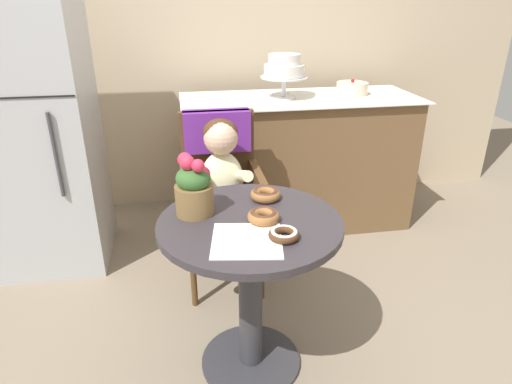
{
  "coord_description": "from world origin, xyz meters",
  "views": [
    {
      "loc": [
        -0.24,
        -1.49,
        1.52
      ],
      "look_at": [
        0.05,
        0.15,
        0.77
      ],
      "focal_mm": 31.06,
      "sensor_mm": 36.0,
      "label": 1
    }
  ],
  "objects_px": {
    "cafe_table": "(250,267)",
    "seated_child": "(223,176)",
    "donut_front": "(265,194)",
    "round_layer_cake": "(352,88)",
    "flower_vase": "(194,187)",
    "wicker_chair": "(220,172)",
    "refrigerator": "(33,125)",
    "tiered_cake_stand": "(284,69)",
    "donut_side": "(263,216)",
    "donut_mid": "(284,234)"
  },
  "relations": [
    {
      "from": "cafe_table",
      "to": "seated_child",
      "type": "relative_size",
      "value": 0.99
    },
    {
      "from": "donut_front",
      "to": "round_layer_cake",
      "type": "xyz_separation_m",
      "value": [
        0.82,
        1.15,
        0.2
      ]
    },
    {
      "from": "flower_vase",
      "to": "round_layer_cake",
      "type": "height_order",
      "value": "round_layer_cake"
    },
    {
      "from": "wicker_chair",
      "to": "round_layer_cake",
      "type": "distance_m",
      "value": 1.17
    },
    {
      "from": "cafe_table",
      "to": "seated_child",
      "type": "xyz_separation_m",
      "value": [
        -0.05,
        0.57,
        0.17
      ]
    },
    {
      "from": "wicker_chair",
      "to": "round_layer_cake",
      "type": "xyz_separation_m",
      "value": [
        0.96,
        0.61,
        0.3
      ]
    },
    {
      "from": "donut_front",
      "to": "refrigerator",
      "type": "relative_size",
      "value": 0.08
    },
    {
      "from": "wicker_chair",
      "to": "seated_child",
      "type": "distance_m",
      "value": 0.16
    },
    {
      "from": "flower_vase",
      "to": "seated_child",
      "type": "bearing_deg",
      "value": 71.67
    },
    {
      "from": "wicker_chair",
      "to": "seated_child",
      "type": "xyz_separation_m",
      "value": [
        -0.0,
        -0.16,
        0.04
      ]
    },
    {
      "from": "wicker_chair",
      "to": "tiered_cake_stand",
      "type": "relative_size",
      "value": 3.18
    },
    {
      "from": "wicker_chair",
      "to": "flower_vase",
      "type": "bearing_deg",
      "value": -110.6
    },
    {
      "from": "donut_front",
      "to": "tiered_cake_stand",
      "type": "distance_m",
      "value": 1.22
    },
    {
      "from": "donut_front",
      "to": "tiered_cake_stand",
      "type": "bearing_deg",
      "value": 73.21
    },
    {
      "from": "refrigerator",
      "to": "donut_front",
      "type": "bearing_deg",
      "value": -38.73
    },
    {
      "from": "tiered_cake_stand",
      "to": "seated_child",
      "type": "bearing_deg",
      "value": -123.43
    },
    {
      "from": "cafe_table",
      "to": "donut_side",
      "type": "height_order",
      "value": "donut_side"
    },
    {
      "from": "wicker_chair",
      "to": "refrigerator",
      "type": "xyz_separation_m",
      "value": [
        -1.0,
        0.37,
        0.21
      ]
    },
    {
      "from": "wicker_chair",
      "to": "tiered_cake_stand",
      "type": "bearing_deg",
      "value": 43.37
    },
    {
      "from": "seated_child",
      "to": "refrigerator",
      "type": "height_order",
      "value": "refrigerator"
    },
    {
      "from": "flower_vase",
      "to": "round_layer_cake",
      "type": "distance_m",
      "value": 1.67
    },
    {
      "from": "donut_mid",
      "to": "flower_vase",
      "type": "bearing_deg",
      "value": 139.31
    },
    {
      "from": "seated_child",
      "to": "donut_side",
      "type": "relative_size",
      "value": 5.86
    },
    {
      "from": "seated_child",
      "to": "donut_front",
      "type": "relative_size",
      "value": 5.66
    },
    {
      "from": "donut_mid",
      "to": "flower_vase",
      "type": "xyz_separation_m",
      "value": [
        -0.3,
        0.26,
        0.1
      ]
    },
    {
      "from": "seated_child",
      "to": "flower_vase",
      "type": "xyz_separation_m",
      "value": [
        -0.16,
        -0.47,
        0.16
      ]
    },
    {
      "from": "wicker_chair",
      "to": "flower_vase",
      "type": "height_order",
      "value": "flower_vase"
    },
    {
      "from": "wicker_chair",
      "to": "donut_front",
      "type": "height_order",
      "value": "wicker_chair"
    },
    {
      "from": "donut_mid",
      "to": "round_layer_cake",
      "type": "bearing_deg",
      "value": 61.34
    },
    {
      "from": "tiered_cake_stand",
      "to": "refrigerator",
      "type": "relative_size",
      "value": 0.18
    },
    {
      "from": "donut_front",
      "to": "tiered_cake_stand",
      "type": "relative_size",
      "value": 0.43
    },
    {
      "from": "tiered_cake_stand",
      "to": "cafe_table",
      "type": "bearing_deg",
      "value": -108.45
    },
    {
      "from": "donut_side",
      "to": "refrigerator",
      "type": "xyz_separation_m",
      "value": [
        -1.1,
        1.12,
        0.11
      ]
    },
    {
      "from": "wicker_chair",
      "to": "donut_side",
      "type": "distance_m",
      "value": 0.76
    },
    {
      "from": "wicker_chair",
      "to": "refrigerator",
      "type": "distance_m",
      "value": 1.09
    },
    {
      "from": "tiered_cake_stand",
      "to": "wicker_chair",
      "type": "bearing_deg",
      "value": -130.03
    },
    {
      "from": "wicker_chair",
      "to": "flower_vase",
      "type": "xyz_separation_m",
      "value": [
        -0.16,
        -0.63,
        0.19
      ]
    },
    {
      "from": "cafe_table",
      "to": "seated_child",
      "type": "distance_m",
      "value": 0.6
    },
    {
      "from": "wicker_chair",
      "to": "seated_child",
      "type": "relative_size",
      "value": 1.31
    },
    {
      "from": "seated_child",
      "to": "tiered_cake_stand",
      "type": "height_order",
      "value": "tiered_cake_stand"
    },
    {
      "from": "flower_vase",
      "to": "refrigerator",
      "type": "relative_size",
      "value": 0.15
    },
    {
      "from": "seated_child",
      "to": "tiered_cake_stand",
      "type": "distance_m",
      "value": 0.96
    },
    {
      "from": "tiered_cake_stand",
      "to": "refrigerator",
      "type": "height_order",
      "value": "refrigerator"
    },
    {
      "from": "flower_vase",
      "to": "tiered_cake_stand",
      "type": "distance_m",
      "value": 1.38
    },
    {
      "from": "donut_front",
      "to": "wicker_chair",
      "type": "bearing_deg",
      "value": 104.58
    },
    {
      "from": "tiered_cake_stand",
      "to": "round_layer_cake",
      "type": "bearing_deg",
      "value": 4.2
    },
    {
      "from": "wicker_chair",
      "to": "tiered_cake_stand",
      "type": "xyz_separation_m",
      "value": [
        0.48,
        0.57,
        0.44
      ]
    },
    {
      "from": "round_layer_cake",
      "to": "refrigerator",
      "type": "bearing_deg",
      "value": -173.16
    },
    {
      "from": "seated_child",
      "to": "round_layer_cake",
      "type": "distance_m",
      "value": 1.25
    },
    {
      "from": "donut_front",
      "to": "flower_vase",
      "type": "bearing_deg",
      "value": -164.84
    }
  ]
}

